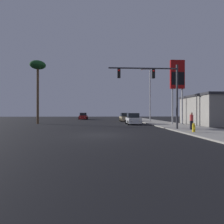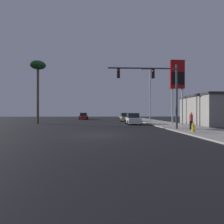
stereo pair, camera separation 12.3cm
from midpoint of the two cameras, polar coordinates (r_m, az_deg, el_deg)
The scene contains 11 objects.
ground_plane at distance 13.98m, azimuth -3.93°, elevation -7.47°, with size 120.00×120.00×0.00m, color black.
sidewalk_right at distance 25.64m, azimuth 18.36°, elevation -3.97°, with size 5.00×60.00×0.12m.
car_tan at distance 34.89m, azimuth 4.38°, elevation -1.80°, with size 2.04×4.33×1.68m.
car_white at distance 26.35m, azimuth 7.00°, elevation -2.35°, with size 2.04×4.33×1.68m.
car_red at distance 44.39m, azimuth -9.16°, elevation -1.44°, with size 2.04×4.32×1.68m.
traffic_light_mast at distance 18.39m, azimuth 14.74°, elevation 9.04°, with size 7.07×0.36×6.50m.
street_lamp at distance 29.91m, azimuth 12.19°, elevation 6.28°, with size 1.74×0.24×9.00m.
gas_station_sign at distance 26.56m, azimuth 20.67°, elevation 10.37°, with size 2.00×0.42×9.00m.
fire_hydrant at distance 16.36m, azimuth 25.17°, elevation -4.67°, with size 0.24×0.34×0.76m.
pedestrian_on_sidewalk at distance 18.60m, azimuth 24.60°, elevation -2.43°, with size 0.34×0.32×1.67m.
palm_tree_near at distance 30.45m, azimuth -22.94°, elevation 12.81°, with size 2.40×2.40×9.88m.
Camera 2 is at (0.34, -13.86, 1.79)m, focal length 28.00 mm.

